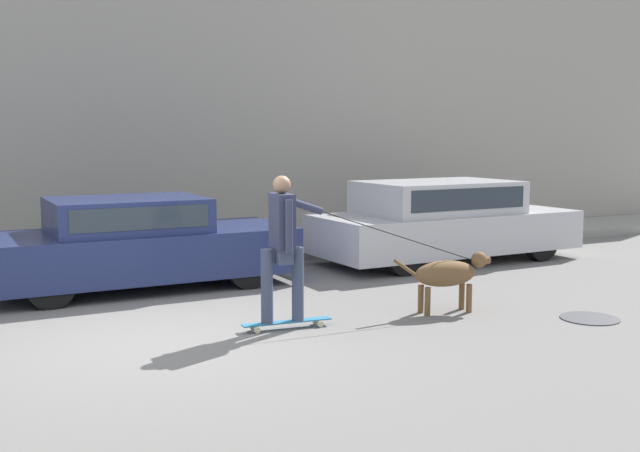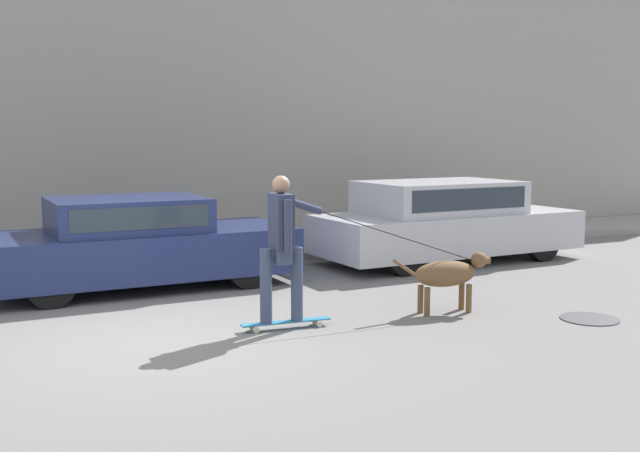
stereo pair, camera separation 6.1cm
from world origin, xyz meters
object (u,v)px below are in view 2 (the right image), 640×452
dog (448,274)px  skateboarder (283,242)px  parked_car_1 (138,244)px  parked_car_2 (444,222)px

dog → skateboarder: (-2.07, 0.15, 0.49)m
parked_car_1 → skateboarder: (0.93, -2.94, 0.35)m
skateboarder → dog: bearing=0.6°
dog → skateboarder: skateboarder is taller
parked_car_1 → parked_car_2: parked_car_2 is taller
parked_car_2 → dog: (-2.13, -3.09, -0.20)m
parked_car_2 → skateboarder: skateboarder is taller
dog → skateboarder: size_ratio=0.43×
parked_car_1 → parked_car_2: size_ratio=0.92×
parked_car_1 → skateboarder: bearing=-73.9°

